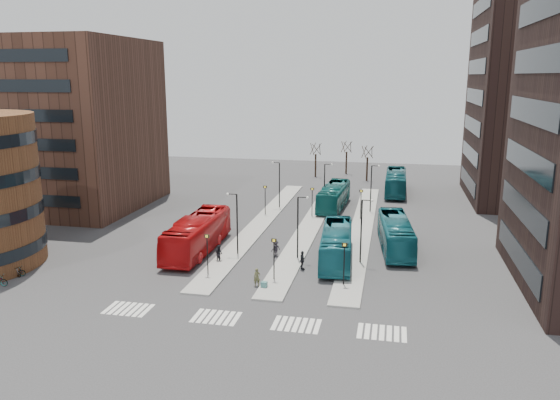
% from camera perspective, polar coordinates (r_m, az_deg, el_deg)
% --- Properties ---
extents(ground, '(160.00, 160.00, 0.00)m').
position_cam_1_polar(ground, '(37.55, -7.18, -14.71)').
color(ground, '#303033').
rests_on(ground, ground).
extents(island_left, '(2.50, 45.00, 0.15)m').
position_cam_1_polar(island_left, '(65.54, -2.02, -2.39)').
color(island_left, gray).
rests_on(island_left, ground).
extents(island_mid, '(2.50, 45.00, 0.15)m').
position_cam_1_polar(island_mid, '(64.41, 3.18, -2.67)').
color(island_mid, gray).
rests_on(island_mid, ground).
extents(island_right, '(2.50, 45.00, 0.15)m').
position_cam_1_polar(island_right, '(63.83, 8.52, -2.95)').
color(island_right, gray).
rests_on(island_right, ground).
extents(suitcase, '(0.54, 0.46, 0.61)m').
position_cam_1_polar(suitcase, '(45.90, -1.67, -8.90)').
color(suitcase, '#1C1F9C').
rests_on(suitcase, ground).
extents(red_bus, '(3.20, 13.18, 3.66)m').
position_cam_1_polar(red_bus, '(55.35, -8.62, -3.53)').
color(red_bus, '#B80E10').
rests_on(red_bus, ground).
extents(teal_bus_a, '(3.59, 11.95, 3.28)m').
position_cam_1_polar(teal_bus_a, '(52.36, 5.92, -4.62)').
color(teal_bus_a, '#166370').
rests_on(teal_bus_a, ground).
extents(teal_bus_b, '(3.41, 11.82, 3.25)m').
position_cam_1_polar(teal_bus_b, '(72.94, 5.65, 0.39)').
color(teal_bus_b, '#125A58').
rests_on(teal_bus_b, ground).
extents(teal_bus_c, '(3.97, 12.07, 3.30)m').
position_cam_1_polar(teal_bus_c, '(56.62, 11.98, -3.48)').
color(teal_bus_c, '#16626E').
rests_on(teal_bus_c, ground).
extents(teal_bus_d, '(3.02, 12.44, 3.46)m').
position_cam_1_polar(teal_bus_d, '(83.49, 12.00, 1.83)').
color(teal_bus_d, '#12515B').
rests_on(teal_bus_d, ground).
extents(traveller, '(0.66, 0.54, 1.56)m').
position_cam_1_polar(traveller, '(46.28, -2.42, -8.08)').
color(traveller, brown).
rests_on(traveller, ground).
extents(commuter_a, '(0.97, 0.88, 1.62)m').
position_cam_1_polar(commuter_a, '(52.39, -6.41, -5.58)').
color(commuter_a, black).
rests_on(commuter_a, ground).
extents(commuter_b, '(0.81, 1.13, 1.77)m').
position_cam_1_polar(commuter_b, '(50.01, 2.34, -6.32)').
color(commuter_b, black).
rests_on(commuter_b, ground).
extents(commuter_c, '(1.12, 1.14, 1.57)m').
position_cam_1_polar(commuter_c, '(53.68, -0.45, -5.07)').
color(commuter_c, black).
rests_on(commuter_c, ground).
extents(bicycle_mid, '(1.62, 0.84, 0.94)m').
position_cam_1_polar(bicycle_mid, '(53.79, -25.98, -6.74)').
color(bicycle_mid, gray).
rests_on(bicycle_mid, ground).
extents(bicycle_far, '(1.75, 0.91, 0.87)m').
position_cam_1_polar(bicycle_far, '(53.92, -25.87, -6.72)').
color(bicycle_far, gray).
rests_on(bicycle_far, ground).
extents(crosswalk_stripes, '(22.35, 2.40, 0.01)m').
position_cam_1_polar(crosswalk_stripes, '(40.50, -2.91, -12.46)').
color(crosswalk_stripes, silver).
rests_on(crosswalk_stripes, ground).
extents(office_block, '(25.00, 20.12, 22.00)m').
position_cam_1_polar(office_block, '(79.72, -22.97, 7.32)').
color(office_block, '#492D22').
rests_on(office_block, ground).
extents(tower_far, '(20.12, 20.00, 30.00)m').
position_cam_1_polar(tower_far, '(84.01, 26.57, 9.96)').
color(tower_far, black).
rests_on(tower_far, ground).
extents(sign_poles, '(12.45, 22.12, 3.65)m').
position_cam_1_polar(sign_poles, '(57.19, 1.75, -2.25)').
color(sign_poles, black).
rests_on(sign_poles, ground).
extents(lamp_posts, '(14.04, 20.24, 6.12)m').
position_cam_1_polar(lamp_posts, '(61.54, 3.52, -0.05)').
color(lamp_posts, black).
rests_on(lamp_posts, ground).
extents(bare_trees, '(10.97, 8.14, 5.90)m').
position_cam_1_polar(bare_trees, '(95.54, 6.58, 4.01)').
color(bare_trees, black).
rests_on(bare_trees, ground).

